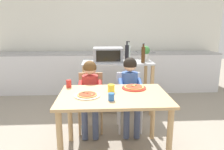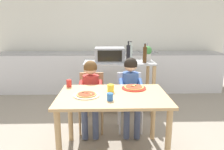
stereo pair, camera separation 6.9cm
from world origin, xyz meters
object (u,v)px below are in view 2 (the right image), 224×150
(potted_herb_plant, at_px, (147,53))
(dining_chair_left, at_px, (92,97))
(bottle_squat_spirits, at_px, (131,52))
(drinking_cup_yellow, at_px, (111,88))
(bottle_slim_sauce, at_px, (128,54))
(pizza_plate_cream, at_px, (86,95))
(dining_table, at_px, (113,104))
(toaster_oven, at_px, (110,55))
(pizza_plate_red_rimmed, at_px, (134,88))
(dining_chair_right, at_px, (130,97))
(child_in_red_shirt, at_px, (91,89))
(child_in_blue_striped_shirt, at_px, (131,87))
(drinking_cup_red, at_px, (69,83))
(drinking_cup_blue, at_px, (110,97))
(bottle_clear_vinegar, at_px, (145,54))
(kitchen_island_cart, at_px, (119,78))

(potted_herb_plant, bearing_deg, dining_chair_left, -141.59)
(bottle_squat_spirits, height_order, drinking_cup_yellow, bottle_squat_spirits)
(dining_chair_left, relative_size, drinking_cup_yellow, 8.97)
(bottle_slim_sauce, bearing_deg, pizza_plate_cream, -116.56)
(dining_table, distance_m, pizza_plate_cream, 0.31)
(bottle_squat_spirits, bearing_deg, toaster_oven, -148.13)
(dining_chair_left, distance_m, pizza_plate_red_rimmed, 0.75)
(dining_chair_right, distance_m, drinking_cup_yellow, 0.71)
(bottle_slim_sauce, relative_size, child_in_red_shirt, 0.36)
(potted_herb_plant, bearing_deg, child_in_blue_striped_shirt, -113.67)
(dining_table, distance_m, drinking_cup_red, 0.63)
(bottle_squat_spirits, bearing_deg, drinking_cup_blue, -102.99)
(pizza_plate_cream, bearing_deg, bottle_slim_sauce, 63.44)
(pizza_plate_cream, bearing_deg, drinking_cup_blue, -29.77)
(dining_chair_right, bearing_deg, potted_herb_plant, 62.97)
(dining_chair_right, bearing_deg, dining_chair_left, 179.36)
(bottle_squat_spirits, relative_size, child_in_blue_striped_shirt, 0.31)
(child_in_red_shirt, height_order, pizza_plate_cream, child_in_red_shirt)
(dining_table, xyz_separation_m, pizza_plate_red_rimmed, (0.26, 0.22, 0.13))
(child_in_red_shirt, relative_size, drinking_cup_blue, 13.14)
(child_in_blue_striped_shirt, height_order, pizza_plate_red_rimmed, child_in_blue_striped_shirt)
(dining_chair_right, height_order, child_in_red_shirt, child_in_red_shirt)
(bottle_clear_vinegar, bearing_deg, dining_table, -115.22)
(dining_chair_right, bearing_deg, drinking_cup_blue, -109.35)
(bottle_squat_spirits, distance_m, pizza_plate_cream, 1.73)
(child_in_red_shirt, bearing_deg, bottle_slim_sauce, 44.15)
(dining_chair_right, relative_size, child_in_blue_striped_shirt, 0.78)
(bottle_slim_sauce, xyz_separation_m, potted_herb_plant, (0.36, 0.31, -0.02))
(child_in_blue_striped_shirt, relative_size, pizza_plate_red_rimmed, 3.57)
(bottle_squat_spirits, height_order, pizza_plate_red_rimmed, bottle_squat_spirits)
(child_in_blue_striped_shirt, distance_m, drinking_cup_red, 0.83)
(pizza_plate_red_rimmed, height_order, drinking_cup_red, drinking_cup_red)
(potted_herb_plant, relative_size, pizza_plate_red_rimmed, 0.86)
(child_in_red_shirt, bearing_deg, drinking_cup_yellow, -59.76)
(child_in_red_shirt, bearing_deg, bottle_squat_spirits, 57.14)
(kitchen_island_cart, height_order, potted_herb_plant, potted_herb_plant)
(bottle_slim_sauce, relative_size, dining_chair_left, 0.44)
(kitchen_island_cart, relative_size, dining_chair_left, 1.45)
(potted_herb_plant, distance_m, pizza_plate_cream, 1.72)
(dining_chair_left, bearing_deg, bottle_clear_vinegar, 31.61)
(dining_table, bearing_deg, dining_chair_left, 113.18)
(pizza_plate_red_rimmed, bearing_deg, kitchen_island_cart, 95.85)
(bottle_clear_vinegar, height_order, dining_chair_right, bottle_clear_vinegar)
(kitchen_island_cart, bearing_deg, toaster_oven, -172.94)
(bottle_slim_sauce, xyz_separation_m, dining_chair_left, (-0.56, -0.42, -0.56))
(bottle_clear_vinegar, bearing_deg, drinking_cup_blue, -113.40)
(pizza_plate_cream, distance_m, drinking_cup_red, 0.43)
(toaster_oven, bearing_deg, drinking_cup_red, -117.40)
(toaster_oven, bearing_deg, dining_chair_left, -112.76)
(child_in_red_shirt, xyz_separation_m, drinking_cup_yellow, (0.26, -0.45, 0.14))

